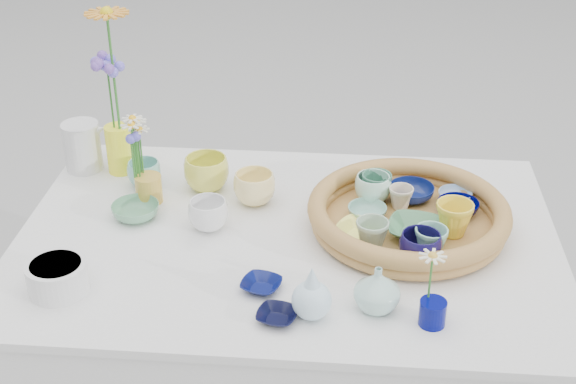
{
  "coord_description": "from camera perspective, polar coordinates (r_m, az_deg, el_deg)",
  "views": [
    {
      "loc": [
        0.14,
        -1.57,
        1.78
      ],
      "look_at": [
        0.0,
        0.02,
        0.87
      ],
      "focal_mm": 50.0,
      "sensor_mm": 36.0,
      "label": 1
    }
  ],
  "objects": [
    {
      "name": "bud_vase_cobalt",
      "position": [
        1.62,
        10.24,
        -8.45
      ],
      "size": [
        0.07,
        0.07,
        0.05
      ],
      "primitive_type": "cylinder",
      "rotation": [
        0.0,
        0.0,
        -0.32
      ],
      "color": "#020762",
      "rests_on": "display_table"
    },
    {
      "name": "tray_ceramic_9",
      "position": [
        1.75,
        9.38,
        -3.99
      ],
      "size": [
        0.12,
        0.12,
        0.07
      ],
      "primitive_type": "imported",
      "rotation": [
        0.0,
        0.0,
        0.34
      ],
      "color": "#100B3D",
      "rests_on": "wicker_tray"
    },
    {
      "name": "tall_vase_yellow",
      "position": [
        2.16,
        -11.89,
        3.01
      ],
      "size": [
        0.08,
        0.08,
        0.13
      ],
      "primitive_type": "cylinder",
      "rotation": [
        0.0,
        0.0,
        0.22
      ],
      "color": "#FFFE29",
      "rests_on": "display_table"
    },
    {
      "name": "daisy_cup",
      "position": [
        2.02,
        -9.87,
        0.22
      ],
      "size": [
        0.09,
        0.09,
        0.07
      ],
      "primitive_type": "cylinder",
      "rotation": [
        0.0,
        0.0,
        0.42
      ],
      "color": "gold",
      "rests_on": "display_table"
    },
    {
      "name": "bud_vase_paleblue",
      "position": [
        1.59,
        1.7,
        -7.09
      ],
      "size": [
        0.11,
        0.11,
        0.12
      ],
      "primitive_type": null,
      "rotation": [
        0.0,
        0.0,
        0.39
      ],
      "color": "silver",
      "rests_on": "display_table"
    },
    {
      "name": "loose_ceramic_2",
      "position": [
        1.97,
        -10.78,
        -1.36
      ],
      "size": [
        0.12,
        0.12,
        0.04
      ],
      "primitive_type": "imported",
      "rotation": [
        0.0,
        0.0,
        0.1
      ],
      "color": "#609B74",
      "rests_on": "display_table"
    },
    {
      "name": "tray_ceramic_1",
      "position": [
        1.96,
        11.98,
        -1.09
      ],
      "size": [
        0.12,
        0.12,
        0.03
      ],
      "primitive_type": "imported",
      "rotation": [
        0.0,
        0.0,
        -0.26
      ],
      "color": "#000143",
      "rests_on": "wicker_tray"
    },
    {
      "name": "tray_ceramic_11",
      "position": [
        1.78,
        10.1,
        -3.54
      ],
      "size": [
        0.1,
        0.1,
        0.07
      ],
      "primitive_type": "imported",
      "rotation": [
        0.0,
        0.0,
        -0.38
      ],
      "color": "#83CEB1",
      "rests_on": "wicker_tray"
    },
    {
      "name": "tray_ceramic_0",
      "position": [
        2.0,
        8.75,
        -0.05
      ],
      "size": [
        0.11,
        0.11,
        0.03
      ],
      "primitive_type": "imported",
      "rotation": [
        0.0,
        0.0,
        0.01
      ],
      "color": "#0D1951",
      "rests_on": "wicker_tray"
    },
    {
      "name": "loose_ceramic_5",
      "position": [
        2.1,
        -10.19,
        1.29
      ],
      "size": [
        0.11,
        0.11,
        0.07
      ],
      "primitive_type": "imported",
      "rotation": [
        0.0,
        0.0,
        -0.41
      ],
      "color": "#79BFB1",
      "rests_on": "display_table"
    },
    {
      "name": "loose_ceramic_6",
      "position": [
        1.61,
        -0.79,
        -8.83
      ],
      "size": [
        0.1,
        0.1,
        0.02
      ],
      "primitive_type": "imported",
      "rotation": [
        0.0,
        0.0,
        -0.22
      ],
      "color": "black",
      "rests_on": "display_table"
    },
    {
      "name": "loose_ceramic_0",
      "position": [
        2.05,
        -5.82,
        1.32
      ],
      "size": [
        0.15,
        0.15,
        0.09
      ],
      "primitive_type": "imported",
      "rotation": [
        0.0,
        0.0,
        0.43
      ],
      "color": "#DBDB4B",
      "rests_on": "display_table"
    },
    {
      "name": "fluted_bowl",
      "position": [
        1.75,
        -16.08,
        -5.82
      ],
      "size": [
        0.15,
        0.15,
        0.07
      ],
      "primitive_type": null,
      "rotation": [
        0.0,
        0.0,
        0.21
      ],
      "color": "silver",
      "rests_on": "display_table"
    },
    {
      "name": "hydrangea",
      "position": [
        2.1,
        -12.5,
        6.63
      ],
      "size": [
        0.08,
        0.08,
        0.24
      ],
      "primitive_type": null,
      "rotation": [
        0.0,
        0.0,
        0.21
      ],
      "color": "#744DB9",
      "rests_on": "tall_vase_yellow"
    },
    {
      "name": "gerbera",
      "position": [
        2.07,
        -12.31,
        8.27
      ],
      "size": [
        0.15,
        0.15,
        0.33
      ],
      "primitive_type": null,
      "rotation": [
        0.0,
        0.0,
        0.18
      ],
      "color": "orange",
      "rests_on": "tall_vase_yellow"
    },
    {
      "name": "tray_ceramic_10",
      "position": [
        1.84,
        5.06,
        -2.81
      ],
      "size": [
        0.14,
        0.14,
        0.03
      ],
      "primitive_type": "imported",
      "rotation": [
        0.0,
        0.0,
        -0.42
      ],
      "color": "#FFF869",
      "rests_on": "wicker_tray"
    },
    {
      "name": "single_daisy",
      "position": [
        1.58,
        10.1,
        -5.97
      ],
      "size": [
        0.07,
        0.07,
        0.12
      ],
      "primitive_type": null,
      "rotation": [
        0.0,
        0.0,
        0.13
      ],
      "color": "white",
      "rests_on": "bud_vase_cobalt"
    },
    {
      "name": "tray_ceramic_4",
      "position": [
        1.79,
        5.99,
        -3.05
      ],
      "size": [
        0.1,
        0.1,
        0.07
      ],
      "primitive_type": "imported",
      "rotation": [
        0.0,
        0.0,
        0.43
      ],
      "color": "#99B698",
      "rests_on": "wicker_tray"
    },
    {
      "name": "white_pitcher",
      "position": [
        2.2,
        -14.42,
        3.16
      ],
      "size": [
        0.14,
        0.1,
        0.13
      ],
      "primitive_type": null,
      "rotation": [
        0.0,
        0.0,
        0.03
      ],
      "color": "silver",
      "rests_on": "display_table"
    },
    {
      "name": "tray_ceramic_6",
      "position": [
        1.97,
        6.05,
        0.25
      ],
      "size": [
        0.11,
        0.11,
        0.07
      ],
      "primitive_type": "imported",
      "rotation": [
        0.0,
        0.0,
        0.29
      ],
      "color": "#BCF4DF",
      "rests_on": "wicker_tray"
    },
    {
      "name": "loose_ceramic_3",
      "position": [
        1.89,
        -5.69,
        -1.62
      ],
      "size": [
        0.1,
        0.1,
        0.07
      ],
      "primitive_type": "imported",
      "rotation": [
        0.0,
        0.0,
        -0.03
      ],
      "color": "white",
      "rests_on": "display_table"
    },
    {
      "name": "tray_ceramic_7",
      "position": [
        1.95,
        8.03,
        -0.42
      ],
      "size": [
        0.06,
        0.06,
        0.06
      ],
      "primitive_type": "imported",
      "rotation": [
        0.0,
        0.0,
        -0.03
      ],
      "color": "beige",
      "rests_on": "wicker_tray"
    },
    {
      "name": "tray_ceramic_2",
      "position": [
        1.86,
        11.7,
        -1.89
      ],
      "size": [
        0.11,
        0.11,
        0.08
      ],
      "primitive_type": "imported",
      "rotation": [
        0.0,
        0.0,
        -0.42
      ],
      "color": "yellow",
      "rests_on": "wicker_tray"
    },
    {
      "name": "loose_ceramic_1",
      "position": [
        1.98,
        -2.4,
        0.27
      ],
      "size": [
        0.13,
        0.13,
        0.08
      ],
      "primitive_type": "imported",
      "rotation": [
        0.0,
        0.0,
        0.28
      ],
      "color": "#FFE691",
      "rests_on": "display_table"
    },
    {
      "name": "wicker_tray",
      "position": [
        1.9,
        8.54,
        -1.66
      ],
      "size": [
        0.47,
        0.47,
        0.08
      ],
      "primitive_type": null,
      "color": "olive",
      "rests_on": "display_table"
    },
    {
      "name": "bud_vase_seafoam",
      "position": [
        1.63,
        6.36,
        -6.88
      ],
      "size": [
        0.12,
        0.12,
        0.1
      ],
      "primitive_type": "imported",
      "rotation": [
        0.0,
        0.0,
        -0.35
      ],
      "color": "#A6D1C6",
      "rests_on": "display_table"
    },
    {
      "name": "tray_ceramic_8",
      "position": [
        2.01,
        11.79,
        -0.31
      ],
      "size": [
        0.08,
        0.08,
        0.03
      ],
      "primitive_type": "imported",
      "rotation": [
        0.0,
        0.0,
        -0.03
      ],
      "color": "#AED2F9",
      "rests_on": "wicker_tray"
    },
    {
      "name": "tray_ceramic_3",
      "position": [
        1.86,
        9.06,
        -2.65
      ],
      "size": [
        0.15,
        0.15,
        0.03
      ],
      "primitive_type": "imported",
      "rotation": [
        0.0,
        0.0,
        -0.18
      ],
      "color": "#49855A",
      "rests_on": "wicker_tray"
    },
    {
      "name": "loose_ceramic_4",
      "position": [
        1.7,
        -1.91,
        -6.65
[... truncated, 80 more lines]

